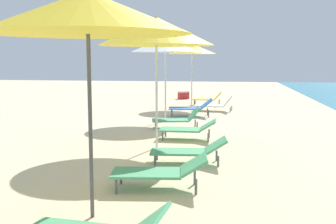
{
  "coord_description": "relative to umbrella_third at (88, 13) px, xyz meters",
  "views": [
    {
      "loc": [
        1.84,
        2.99,
        1.98
      ],
      "look_at": [
        0.69,
        10.73,
        0.98
      ],
      "focal_mm": 44.07,
      "sensor_mm": 36.0,
      "label": 1
    }
  ],
  "objects": [
    {
      "name": "umbrella_third",
      "position": [
        0.0,
        0.0,
        0.0
      ],
      "size": [
        2.5,
        2.5,
        2.85
      ],
      "color": "#4C4C51",
      "rests_on": "ground"
    },
    {
      "name": "lounger_third_shoreside",
      "position": [
        0.67,
        1.25,
        -2.25
      ],
      "size": [
        1.52,
        0.78,
        0.53
      ],
      "rotation": [
        0.0,
        0.0,
        3.26
      ],
      "color": "#4CA572",
      "rests_on": "ground"
    },
    {
      "name": "lounger_fourth_shoreside",
      "position": [
        0.69,
        5.29,
        -2.26
      ],
      "size": [
        1.4,
        0.63,
        0.5
      ],
      "rotation": [
        0.0,
        0.0,
        3.15
      ],
      "color": "#4CA572",
      "rests_on": "ground"
    },
    {
      "name": "umbrella_fourth",
      "position": [
        0.09,
        4.19,
        0.06
      ],
      "size": [
        2.54,
        2.54,
        2.96
      ],
      "color": "silver",
      "rests_on": "ground"
    },
    {
      "name": "umbrella_fifth",
      "position": [
        -0.34,
        8.23,
        -0.1
      ],
      "size": [
        2.18,
        2.18,
        2.72
      ],
      "color": "silver",
      "rests_on": "ground"
    },
    {
      "name": "umbrella_farthest",
      "position": [
        0.14,
        12.18,
        -0.13
      ],
      "size": [
        1.97,
        1.97,
        2.66
      ],
      "color": "silver",
      "rests_on": "ground"
    },
    {
      "name": "lounger_farthest_shoreside",
      "position": [
        0.77,
        13.08,
        -2.24
      ],
      "size": [
        1.27,
        0.57,
        0.59
      ],
      "rotation": [
        0.0,
        0.0,
        3.15
      ],
      "color": "yellow",
      "rests_on": "ground"
    },
    {
      "name": "lounger_fifth_inland",
      "position": [
        0.21,
        6.95,
        -2.26
      ],
      "size": [
        1.46,
        0.83,
        0.6
      ],
      "rotation": [
        0.0,
        0.0,
        3.35
      ],
      "color": "#4CA572",
      "rests_on": "ground"
    },
    {
      "name": "lounger_fourth_inland",
      "position": [
        0.95,
        2.89,
        -2.28
      ],
      "size": [
        1.5,
        0.7,
        0.5
      ],
      "rotation": [
        0.0,
        0.0,
        3.24
      ],
      "color": "#4CA572",
      "rests_on": "ground"
    },
    {
      "name": "cooler_box",
      "position": [
        -0.6,
        15.79,
        -2.34
      ],
      "size": [
        0.61,
        0.56,
        0.39
      ],
      "color": "red",
      "rests_on": "ground"
    },
    {
      "name": "lounger_fifth_shoreside",
      "position": [
        0.39,
        9.46,
        -2.21
      ],
      "size": [
        1.59,
        0.84,
        0.62
      ],
      "rotation": [
        0.0,
        0.0,
        3.25
      ],
      "color": "blue",
      "rests_on": "ground"
    },
    {
      "name": "lounger_farthest_inland",
      "position": [
        1.16,
        11.1,
        -2.27
      ],
      "size": [
        1.55,
        0.82,
        0.62
      ],
      "rotation": [
        0.0,
        0.0,
        3.03
      ],
      "color": "white",
      "rests_on": "ground"
    }
  ]
}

